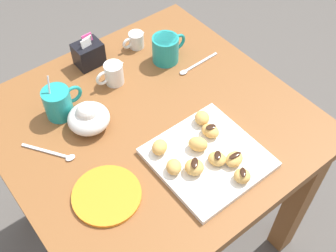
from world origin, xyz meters
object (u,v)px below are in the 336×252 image
saucer_orange_left (107,195)px  cream_pitcher_white (113,73)px  coffee_mug_teal_left (58,102)px  beignet_0 (194,167)px  beignet_5 (242,176)px  beignet_8 (217,159)px  coffee_mug_teal_right (166,48)px  beignet_6 (210,131)px  beignet_4 (160,147)px  beignet_2 (174,167)px  sugar_caddy (88,54)px  beignet_3 (198,144)px  dining_table (152,148)px  pastry_plate_square (208,158)px  ice_cream_bowl (88,117)px  beignet_7 (202,118)px  chocolate_sauce_pitcher (136,39)px  beignet_1 (234,159)px

saucer_orange_left → cream_pitcher_white: bearing=54.0°
coffee_mug_teal_left → beignet_0: 0.45m
beignet_5 → beignet_8: (-0.01, 0.08, -0.00)m
coffee_mug_teal_right → beignet_6: coffee_mug_teal_right is taller
beignet_4 → cream_pitcher_white: bearing=79.3°
beignet_2 → beignet_8: bearing=-25.0°
sugar_caddy → beignet_3: (0.04, -0.50, -0.01)m
beignet_3 → beignet_8: 0.07m
dining_table → pastry_plate_square: 0.26m
cream_pitcher_white → beignet_8: (0.04, -0.44, -0.01)m
ice_cream_bowl → beignet_5: size_ratio=2.78×
dining_table → sugar_caddy: size_ratio=8.16×
beignet_0 → beignet_2: (-0.04, 0.03, -0.00)m
beignet_7 → beignet_8: size_ratio=0.96×
cream_pitcher_white → beignet_2: size_ratio=2.21×
beignet_0 → dining_table: bearing=83.7°
chocolate_sauce_pitcher → sugar_caddy: bearing=172.0°
beignet_0 → beignet_5: size_ratio=1.15×
coffee_mug_teal_left → beignet_4: coffee_mug_teal_left is taller
ice_cream_bowl → beignet_7: (0.26, -0.20, -0.01)m
pastry_plate_square → beignet_1: 0.07m
coffee_mug_teal_right → beignet_0: bearing=-118.9°
cream_pitcher_white → beignet_3: bearing=-85.7°
dining_table → sugar_caddy: (-0.01, 0.33, 0.18)m
pastry_plate_square → beignet_1: size_ratio=5.20×
saucer_orange_left → beignet_8: (0.29, -0.10, 0.03)m
cream_pitcher_white → beignet_4: (-0.06, -0.32, -0.01)m
beignet_0 → cream_pitcher_white: bearing=86.2°
pastry_plate_square → beignet_2: beignet_2 is taller
ice_cream_bowl → beignet_4: bearing=-65.0°
beignet_1 → beignet_6: size_ratio=1.02×
ice_cream_bowl → chocolate_sauce_pitcher: (0.32, 0.21, -0.01)m
beignet_3 → beignet_1: bearing=-65.1°
beignet_1 → beignet_4: size_ratio=1.10×
pastry_plate_square → ice_cream_bowl: 0.36m
dining_table → beignet_7: 0.23m
cream_pitcher_white → beignet_8: bearing=-85.1°
coffee_mug_teal_left → beignet_8: (0.24, -0.43, -0.02)m
pastry_plate_square → beignet_2: (-0.10, 0.02, 0.03)m
dining_table → ice_cream_bowl: (-0.15, 0.09, 0.18)m
ice_cream_bowl → beignet_5: ice_cream_bowl is taller
dining_table → beignet_8: size_ratio=17.36×
dining_table → chocolate_sauce_pitcher: 0.38m
beignet_0 → beignet_1: beignet_0 is taller
beignet_0 → beignet_6: (0.12, 0.07, -0.00)m
beignet_3 → ice_cream_bowl: bearing=125.0°
cream_pitcher_white → beignet_3: (0.03, -0.38, -0.00)m
sugar_caddy → ice_cream_bowl: 0.28m
beignet_5 → saucer_orange_left: bearing=148.5°
cream_pitcher_white → sugar_caddy: sugar_caddy is taller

